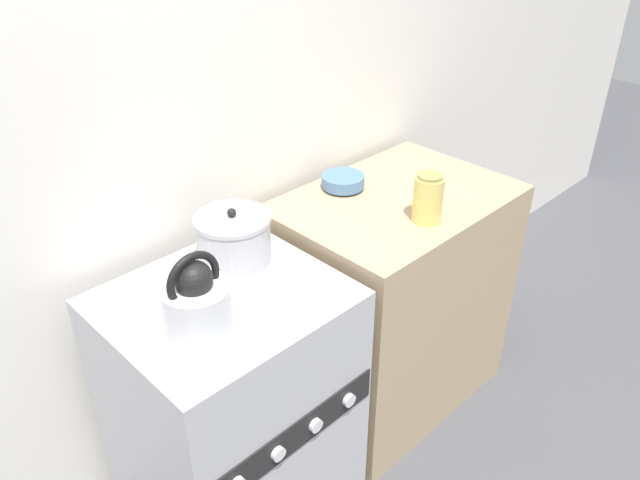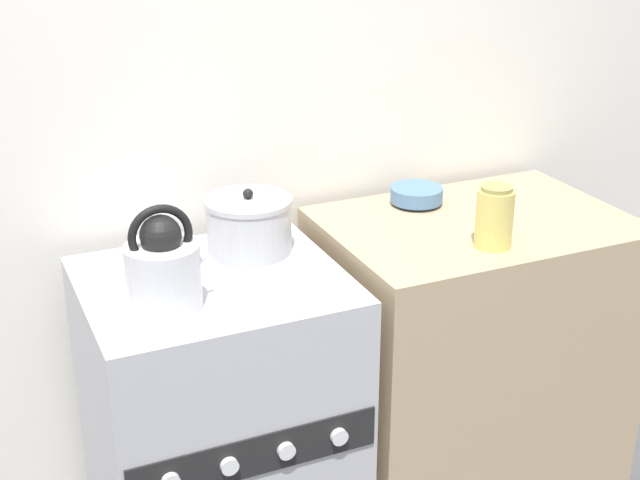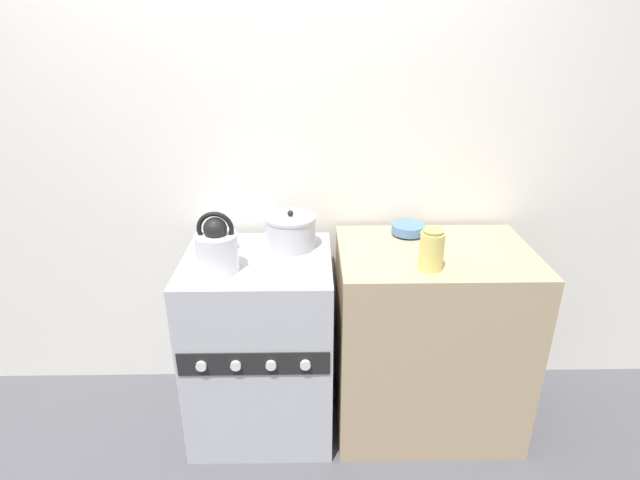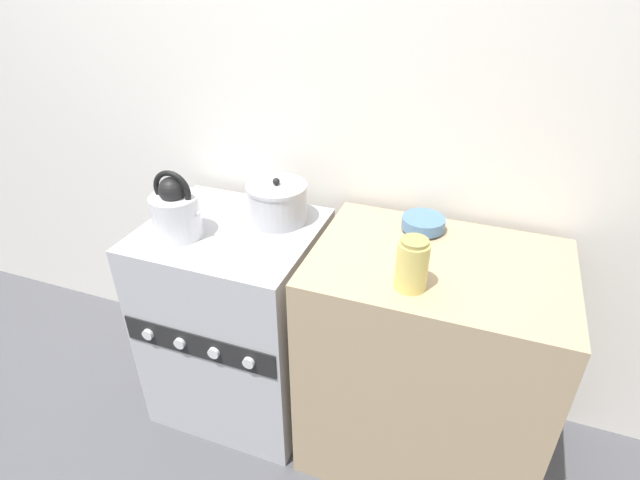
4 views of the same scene
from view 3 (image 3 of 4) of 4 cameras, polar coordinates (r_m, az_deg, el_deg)
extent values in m
plane|color=#4C4C51|center=(2.54, -6.86, -24.01)|extent=(12.00, 12.00, 0.00)
cube|color=silver|center=(2.48, -6.77, 8.95)|extent=(7.00, 0.06, 2.50)
cube|color=#B2B2B7|center=(2.46, -6.72, -11.69)|extent=(0.66, 0.59, 0.91)
cube|color=black|center=(2.16, -7.59, -13.86)|extent=(0.64, 0.01, 0.11)
cylinder|color=silver|center=(2.18, -13.42, -13.84)|extent=(0.04, 0.02, 0.04)
cylinder|color=silver|center=(2.16, -9.61, -13.98)|extent=(0.04, 0.02, 0.04)
cylinder|color=silver|center=(2.14, -5.62, -14.07)|extent=(0.04, 0.02, 0.04)
cylinder|color=silver|center=(2.14, -1.69, -14.08)|extent=(0.04, 0.02, 0.04)
cube|color=tan|center=(2.51, 12.20, -10.93)|extent=(0.87, 0.61, 0.93)
cylinder|color=silver|center=(2.13, -11.66, -1.39)|extent=(0.18, 0.18, 0.16)
sphere|color=black|center=(2.09, -11.89, 1.24)|extent=(0.10, 0.10, 0.10)
torus|color=black|center=(2.09, -11.89, 1.21)|extent=(0.15, 0.02, 0.15)
cone|color=silver|center=(2.10, -9.45, -0.78)|extent=(0.09, 0.04, 0.07)
cylinder|color=#B2B2B7|center=(2.31, -3.35, 0.82)|extent=(0.23, 0.23, 0.14)
cylinder|color=#B2B2B7|center=(2.29, -3.39, 2.58)|extent=(0.24, 0.24, 0.01)
sphere|color=black|center=(2.28, -3.41, 3.08)|extent=(0.03, 0.03, 0.03)
cylinder|color=#4C729E|center=(2.43, 10.00, 0.71)|extent=(0.07, 0.07, 0.01)
cylinder|color=#4C729E|center=(2.42, 10.04, 1.29)|extent=(0.16, 0.16, 0.04)
cylinder|color=#E0CC66|center=(2.08, 12.62, -1.24)|extent=(0.10, 0.10, 0.16)
cylinder|color=#998C4C|center=(2.05, 12.83, 0.94)|extent=(0.08, 0.08, 0.01)
camera|label=1|loc=(1.32, -58.86, 18.07)|focal=35.00mm
camera|label=2|loc=(0.83, -90.22, 1.69)|focal=50.00mm
camera|label=4|loc=(0.87, 50.66, 15.68)|focal=28.00mm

